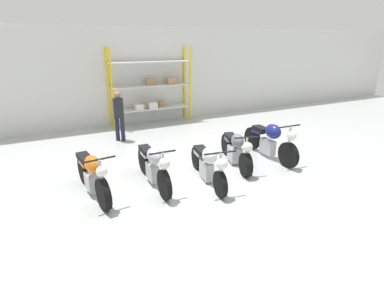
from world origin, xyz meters
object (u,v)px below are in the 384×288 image
motorcycle_orange (92,174)px  motorcycle_blue (270,140)px  motorcycle_white (208,163)px  person_browsing (119,112)px  shelving_rack (152,88)px  motorcycle_silver (153,165)px  motorcycle_grey (236,149)px

motorcycle_orange → motorcycle_blue: size_ratio=0.90×
motorcycle_white → motorcycle_blue: bearing=112.5°
motorcycle_white → motorcycle_blue: motorcycle_blue is taller
motorcycle_blue → person_browsing: size_ratio=1.38×
motorcycle_blue → person_browsing: bearing=-134.0°
shelving_rack → motorcycle_orange: bearing=-121.6°
shelving_rack → motorcycle_silver: (-1.82, -5.15, -0.88)m
shelving_rack → motorcycle_orange: size_ratio=1.58×
motorcycle_silver → motorcycle_blue: bearing=93.7°
motorcycle_grey → shelving_rack: bearing=-158.5°
motorcycle_silver → motorcycle_grey: bearing=95.8°
motorcycle_grey → person_browsing: (-2.21, 3.33, 0.51)m
motorcycle_grey → motorcycle_orange: bearing=-73.0°
motorcycle_orange → motorcycle_blue: (4.69, 0.04, 0.05)m
motorcycle_orange → person_browsing: person_browsing is taller
shelving_rack → motorcycle_blue: (1.59, -5.00, -0.84)m
motorcycle_orange → person_browsing: 3.71m
motorcycle_orange → motorcycle_white: motorcycle_orange is taller
motorcycle_white → motorcycle_grey: size_ratio=1.00×
motorcycle_grey → motorcycle_silver: bearing=-69.7°
motorcycle_grey → motorcycle_blue: 1.10m
shelving_rack → motorcycle_orange: (-3.10, -5.04, -0.89)m
person_browsing → shelving_rack: bearing=164.6°
motorcycle_orange → motorcycle_silver: motorcycle_orange is taller
motorcycle_silver → motorcycle_grey: 2.33m
motorcycle_orange → motorcycle_silver: bearing=78.0°
motorcycle_grey → person_browsing: size_ratio=1.31×
motorcycle_white → person_browsing: bearing=-155.9°
shelving_rack → person_browsing: bearing=-136.2°
motorcycle_orange → motorcycle_white: 2.50m
shelving_rack → motorcycle_blue: size_ratio=1.43×
shelving_rack → motorcycle_white: bearing=-96.8°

